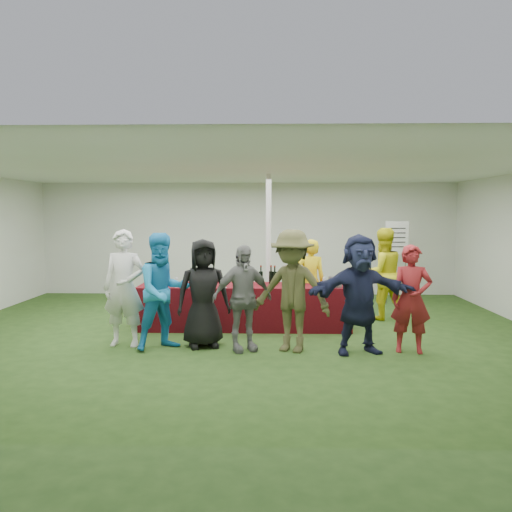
{
  "coord_description": "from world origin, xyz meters",
  "views": [
    {
      "loc": [
        0.5,
        -8.08,
        1.99
      ],
      "look_at": [
        0.29,
        0.39,
        1.25
      ],
      "focal_mm": 35.0,
      "sensor_mm": 36.0,
      "label": 1
    }
  ],
  "objects_px": {
    "dump_bucket": "(335,282)",
    "customer_1": "(164,291)",
    "customer_5": "(359,294)",
    "wine_list_sign": "(397,244)",
    "serving_table": "(244,307)",
    "staff_pourer": "(310,282)",
    "customer_3": "(242,298)",
    "customer_6": "(411,299)",
    "customer_2": "(203,293)",
    "customer_4": "(292,291)",
    "staff_back": "(382,274)",
    "customer_0": "(124,288)"
  },
  "relations": [
    {
      "from": "dump_bucket",
      "to": "customer_1",
      "type": "distance_m",
      "value": 2.86
    },
    {
      "from": "dump_bucket",
      "to": "customer_5",
      "type": "relative_size",
      "value": 0.14
    },
    {
      "from": "customer_5",
      "to": "wine_list_sign",
      "type": "bearing_deg",
      "value": 57.21
    },
    {
      "from": "dump_bucket",
      "to": "wine_list_sign",
      "type": "xyz_separation_m",
      "value": [
        1.67,
        2.61,
        0.48
      ]
    },
    {
      "from": "serving_table",
      "to": "customer_1",
      "type": "xyz_separation_m",
      "value": [
        -1.11,
        -1.33,
        0.47
      ]
    },
    {
      "from": "staff_pourer",
      "to": "customer_3",
      "type": "relative_size",
      "value": 0.99
    },
    {
      "from": "customer_5",
      "to": "customer_6",
      "type": "relative_size",
      "value": 1.1
    },
    {
      "from": "staff_pourer",
      "to": "customer_2",
      "type": "distance_m",
      "value": 2.3
    },
    {
      "from": "wine_list_sign",
      "to": "customer_4",
      "type": "height_order",
      "value": "wine_list_sign"
    },
    {
      "from": "customer_2",
      "to": "wine_list_sign",
      "type": "bearing_deg",
      "value": 28.11
    },
    {
      "from": "serving_table",
      "to": "customer_5",
      "type": "height_order",
      "value": "customer_5"
    },
    {
      "from": "dump_bucket",
      "to": "staff_back",
      "type": "height_order",
      "value": "staff_back"
    },
    {
      "from": "customer_4",
      "to": "customer_1",
      "type": "bearing_deg",
      "value": -160.74
    },
    {
      "from": "wine_list_sign",
      "to": "customer_3",
      "type": "relative_size",
      "value": 1.17
    },
    {
      "from": "staff_pourer",
      "to": "customer_2",
      "type": "bearing_deg",
      "value": 37.91
    },
    {
      "from": "wine_list_sign",
      "to": "customer_4",
      "type": "xyz_separation_m",
      "value": [
        -2.44,
        -3.81,
        -0.44
      ]
    },
    {
      "from": "customer_1",
      "to": "customer_5",
      "type": "xyz_separation_m",
      "value": [
        2.81,
        -0.16,
        -0.0
      ]
    },
    {
      "from": "wine_list_sign",
      "to": "customer_1",
      "type": "bearing_deg",
      "value": -139.15
    },
    {
      "from": "dump_bucket",
      "to": "customer_6",
      "type": "height_order",
      "value": "customer_6"
    },
    {
      "from": "customer_0",
      "to": "customer_1",
      "type": "bearing_deg",
      "value": -9.0
    },
    {
      "from": "staff_pourer",
      "to": "customer_6",
      "type": "xyz_separation_m",
      "value": [
        1.29,
        -1.78,
        0.01
      ]
    },
    {
      "from": "staff_back",
      "to": "customer_6",
      "type": "distance_m",
      "value": 2.24
    },
    {
      "from": "customer_6",
      "to": "customer_4",
      "type": "bearing_deg",
      "value": -170.25
    },
    {
      "from": "staff_back",
      "to": "customer_2",
      "type": "relative_size",
      "value": 1.06
    },
    {
      "from": "serving_table",
      "to": "wine_list_sign",
      "type": "bearing_deg",
      "value": 36.84
    },
    {
      "from": "staff_pourer",
      "to": "customer_0",
      "type": "distance_m",
      "value": 3.27
    },
    {
      "from": "customer_2",
      "to": "customer_3",
      "type": "relative_size",
      "value": 1.05
    },
    {
      "from": "staff_back",
      "to": "customer_2",
      "type": "xyz_separation_m",
      "value": [
        -3.08,
        -2.01,
        -0.05
      ]
    },
    {
      "from": "dump_bucket",
      "to": "serving_table",
      "type": "bearing_deg",
      "value": 171.79
    },
    {
      "from": "customer_3",
      "to": "customer_4",
      "type": "height_order",
      "value": "customer_4"
    },
    {
      "from": "wine_list_sign",
      "to": "staff_back",
      "type": "xyz_separation_m",
      "value": [
        -0.66,
        -1.59,
        -0.46
      ]
    },
    {
      "from": "dump_bucket",
      "to": "customer_2",
      "type": "height_order",
      "value": "customer_2"
    },
    {
      "from": "wine_list_sign",
      "to": "customer_6",
      "type": "xyz_separation_m",
      "value": [
        -0.75,
        -3.82,
        -0.55
      ]
    },
    {
      "from": "customer_2",
      "to": "customer_3",
      "type": "distance_m",
      "value": 0.62
    },
    {
      "from": "customer_2",
      "to": "customer_1",
      "type": "bearing_deg",
      "value": 177.21
    },
    {
      "from": "staff_back",
      "to": "staff_pourer",
      "type": "bearing_deg",
      "value": 4.96
    },
    {
      "from": "customer_5",
      "to": "customer_0",
      "type": "bearing_deg",
      "value": 163.14
    },
    {
      "from": "wine_list_sign",
      "to": "staff_back",
      "type": "relative_size",
      "value": 1.05
    },
    {
      "from": "serving_table",
      "to": "customer_5",
      "type": "distance_m",
      "value": 2.31
    },
    {
      "from": "customer_1",
      "to": "customer_0",
      "type": "bearing_deg",
      "value": 132.99
    },
    {
      "from": "serving_table",
      "to": "customer_1",
      "type": "height_order",
      "value": "customer_1"
    },
    {
      "from": "staff_pourer",
      "to": "customer_1",
      "type": "xyz_separation_m",
      "value": [
        -2.27,
        -1.68,
        0.09
      ]
    },
    {
      "from": "staff_back",
      "to": "customer_5",
      "type": "height_order",
      "value": "staff_back"
    },
    {
      "from": "staff_pourer",
      "to": "staff_back",
      "type": "xyz_separation_m",
      "value": [
        1.38,
        0.45,
        0.09
      ]
    },
    {
      "from": "customer_4",
      "to": "customer_6",
      "type": "xyz_separation_m",
      "value": [
        1.69,
        -0.01,
        -0.11
      ]
    },
    {
      "from": "serving_table",
      "to": "customer_5",
      "type": "xyz_separation_m",
      "value": [
        1.7,
        -1.49,
        0.47
      ]
    },
    {
      "from": "customer_2",
      "to": "customer_3",
      "type": "bearing_deg",
      "value": -34.83
    },
    {
      "from": "customer_2",
      "to": "customer_5",
      "type": "distance_m",
      "value": 2.26
    },
    {
      "from": "dump_bucket",
      "to": "customer_4",
      "type": "bearing_deg",
      "value": -122.94
    },
    {
      "from": "customer_4",
      "to": "serving_table",
      "type": "bearing_deg",
      "value": 139.77
    }
  ]
}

